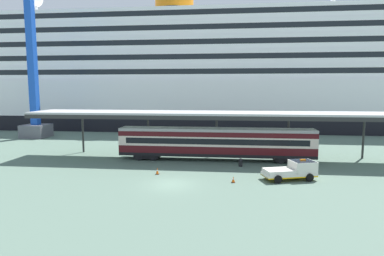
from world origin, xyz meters
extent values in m
plane|color=#51695B|center=(0.00, 0.00, 0.00)|extent=(400.00, 400.00, 0.00)
cube|color=black|center=(-6.82, 47.46, 1.65)|extent=(124.55, 22.70, 3.30)
cube|color=white|center=(-6.82, 47.46, 7.15)|extent=(124.55, 22.70, 7.70)
cube|color=white|center=(-6.82, 47.46, 12.52)|extent=(114.59, 20.89, 3.03)
cube|color=black|center=(-6.82, 37.07, 12.67)|extent=(109.61, 0.12, 1.09)
cube|color=white|center=(-6.82, 47.46, 15.55)|extent=(110.00, 20.05, 3.03)
cube|color=black|center=(-6.82, 37.49, 15.70)|extent=(105.22, 0.12, 1.09)
cube|color=white|center=(-6.82, 47.46, 18.58)|extent=(105.42, 19.22, 3.03)
cube|color=black|center=(-6.82, 37.91, 18.74)|extent=(100.84, 0.12, 1.09)
cube|color=white|center=(-6.82, 47.46, 21.62)|extent=(100.84, 18.38, 3.03)
cube|color=black|center=(-6.82, 38.32, 21.77)|extent=(96.45, 0.12, 1.09)
cube|color=white|center=(-6.82, 47.46, 24.65)|extent=(96.25, 17.55, 3.03)
cube|color=black|center=(-6.82, 38.74, 24.80)|extent=(92.07, 0.12, 1.09)
cylinder|color=orange|center=(-7.39, 47.46, 28.61)|extent=(8.89, 8.89, 2.44)
cylinder|color=white|center=(-41.70, 47.46, 27.58)|extent=(1.00, 1.00, 2.83)
cylinder|color=white|center=(28.05, 47.46, 27.58)|extent=(1.00, 1.00, 2.83)
cube|color=#B3B3B3|center=(3.78, 11.49, 5.99)|extent=(47.76, 6.36, 0.25)
cube|color=#2A2A2A|center=(3.78, 8.41, 5.62)|extent=(47.76, 0.20, 0.50)
cylinder|color=#2A2A2A|center=(-15.32, 14.27, 2.93)|extent=(0.28, 0.28, 5.87)
cylinder|color=#2A2A2A|center=(-5.77, 14.27, 2.93)|extent=(0.28, 0.28, 5.87)
cylinder|color=#2A2A2A|center=(3.78, 14.27, 2.93)|extent=(0.28, 0.28, 5.87)
cylinder|color=#2A2A2A|center=(13.34, 14.27, 2.93)|extent=(0.28, 0.28, 5.87)
cylinder|color=#2A2A2A|center=(22.89, 14.27, 2.93)|extent=(0.28, 0.28, 5.87)
cube|color=black|center=(3.78, 10.99, 0.85)|extent=(24.48, 2.80, 0.40)
cube|color=#470F14|center=(3.78, 10.99, 1.50)|extent=(24.48, 2.80, 0.90)
cube|color=beige|center=(3.78, 10.99, 2.55)|extent=(24.48, 2.80, 1.20)
cube|color=black|center=(3.78, 9.62, 2.60)|extent=(22.52, 0.08, 0.72)
cube|color=#470F14|center=(3.78, 10.99, 3.45)|extent=(24.48, 2.80, 0.60)
cube|color=#A9A9A9|center=(3.78, 10.99, 3.93)|extent=(24.48, 2.69, 0.36)
cube|color=black|center=(-5.03, 10.99, 0.45)|extent=(3.20, 2.35, 0.50)
cylinder|color=black|center=(-5.93, 9.82, 0.42)|extent=(0.84, 0.12, 0.84)
cylinder|color=black|center=(-4.13, 9.82, 0.42)|extent=(0.84, 0.12, 0.84)
cube|color=black|center=(12.60, 10.99, 0.45)|extent=(3.20, 2.35, 0.50)
cylinder|color=black|center=(11.70, 9.82, 0.42)|extent=(0.84, 0.12, 0.84)
cylinder|color=black|center=(13.50, 9.82, 0.42)|extent=(0.84, 0.12, 0.84)
cube|color=silver|center=(11.43, 2.85, 0.58)|extent=(5.56, 3.45, 0.36)
cube|color=#F2B20C|center=(11.43, 2.85, 0.45)|extent=(5.56, 3.47, 0.12)
cube|color=silver|center=(12.82, 3.28, 1.31)|extent=(2.75, 2.51, 1.10)
cube|color=#19232D|center=(12.82, 3.28, 1.66)|extent=(2.53, 2.37, 0.44)
cube|color=orange|center=(12.82, 3.28, 1.94)|extent=(0.59, 0.36, 0.16)
cube|color=silver|center=(10.43, 2.55, 0.94)|extent=(3.35, 2.70, 0.36)
cylinder|color=black|center=(12.72, 4.30, 0.40)|extent=(0.84, 0.48, 0.80)
cylinder|color=black|center=(13.31, 2.39, 0.40)|extent=(0.84, 0.48, 0.80)
cylinder|color=black|center=(9.54, 3.32, 0.40)|extent=(0.84, 0.48, 0.80)
cylinder|color=black|center=(10.13, 1.41, 0.40)|extent=(0.84, 0.48, 0.80)
cube|color=black|center=(-2.11, 3.42, 0.02)|extent=(0.36, 0.36, 0.04)
cone|color=#EA590F|center=(-2.11, 3.42, 0.39)|extent=(0.30, 0.30, 0.69)
cylinder|color=white|center=(-2.11, 3.42, 0.42)|extent=(0.17, 0.17, 0.10)
cube|color=black|center=(5.88, 1.23, 0.02)|extent=(0.36, 0.36, 0.04)
cone|color=#EA590F|center=(5.88, 1.23, 0.33)|extent=(0.30, 0.30, 0.57)
cylinder|color=white|center=(5.88, 1.23, 0.35)|extent=(0.17, 0.17, 0.08)
cube|color=#595960|center=(-30.63, 27.28, 1.20)|extent=(4.40, 4.40, 2.40)
cube|color=blue|center=(-30.63, 27.28, 22.24)|extent=(1.30, 1.30, 39.68)
cylinder|color=black|center=(6.83, 7.97, 0.35)|extent=(0.44, 0.44, 0.70)
sphere|color=black|center=(6.83, 7.97, 0.72)|extent=(0.48, 0.48, 0.48)
camera|label=1|loc=(5.24, -29.45, 8.96)|focal=30.19mm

